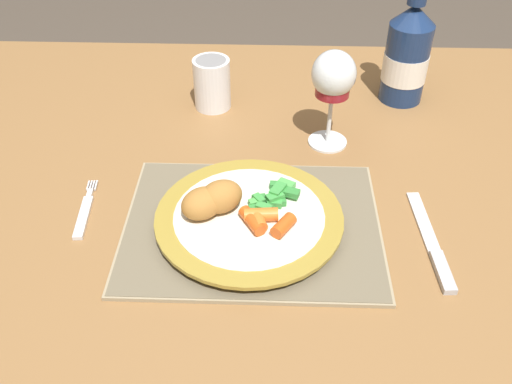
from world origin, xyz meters
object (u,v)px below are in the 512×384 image
(bottle, at_px, (410,54))
(drinking_cup, at_px, (214,83))
(dinner_plate, at_px, (252,220))
(wine_glass, at_px, (336,79))
(table_knife, at_px, (437,248))
(fork, at_px, (88,213))
(dining_table, at_px, (273,209))

(bottle, relative_size, drinking_cup, 2.64)
(dinner_plate, relative_size, wine_glass, 1.57)
(dinner_plate, distance_m, table_knife, 0.25)
(wine_glass, distance_m, drinking_cup, 0.24)
(dinner_plate, xyz_separation_m, table_knife, (0.25, -0.03, -0.01))
(wine_glass, height_order, bottle, bottle)
(wine_glass, bearing_deg, fork, -151.82)
(drinking_cup, bearing_deg, dining_table, -60.84)
(wine_glass, xyz_separation_m, bottle, (0.15, 0.15, -0.03))
(bottle, bearing_deg, wine_glass, -133.54)
(wine_glass, relative_size, bottle, 0.68)
(fork, bearing_deg, wine_glass, 28.18)
(fork, xyz_separation_m, drinking_cup, (0.16, 0.31, 0.05))
(dinner_plate, height_order, bottle, bottle)
(dining_table, xyz_separation_m, table_knife, (0.22, -0.17, 0.08))
(dining_table, xyz_separation_m, bottle, (0.24, 0.24, 0.17))
(table_knife, distance_m, drinking_cup, 0.49)
(dining_table, distance_m, wine_glass, 0.24)
(table_knife, xyz_separation_m, wine_glass, (-0.13, 0.25, 0.12))
(dining_table, bearing_deg, dinner_plate, -102.39)
(dining_table, relative_size, drinking_cup, 16.60)
(table_knife, height_order, drinking_cup, drinking_cup)
(wine_glass, bearing_deg, dinner_plate, -119.60)
(dining_table, distance_m, table_knife, 0.29)
(dining_table, xyz_separation_m, wine_glass, (0.09, 0.08, 0.20))
(table_knife, xyz_separation_m, bottle, (0.02, 0.40, 0.09))
(table_knife, bearing_deg, fork, 173.53)
(dinner_plate, relative_size, drinking_cup, 2.82)
(dinner_plate, distance_m, drinking_cup, 0.34)
(bottle, bearing_deg, dinner_plate, -125.99)
(fork, bearing_deg, drinking_cup, 62.77)
(dinner_plate, distance_m, fork, 0.24)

